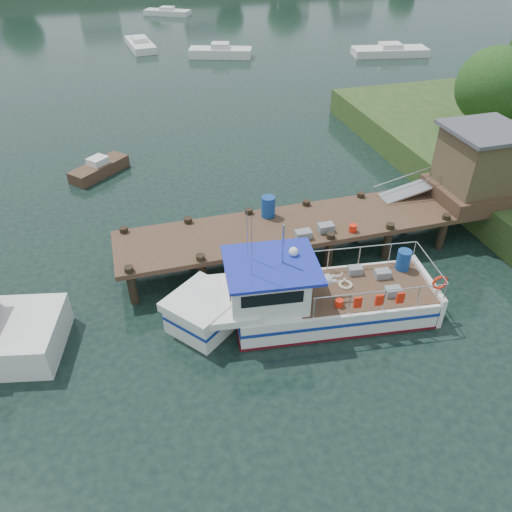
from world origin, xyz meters
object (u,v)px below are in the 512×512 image
object	(u,v)px
lobster_boat	(299,299)
moored_c	(390,51)
dock	(422,187)
moored_rowboat	(99,168)
moored_d	(140,44)
moored_b	(220,52)
moored_far	(167,12)

from	to	relation	value
lobster_boat	moored_c	distance (m)	36.79
dock	moored_rowboat	bearing A→B (deg)	143.39
dock	moored_rowboat	size ratio (longest dim) A/B	5.20
moored_c	moored_d	distance (m)	23.56
dock	moored_d	bearing A→B (deg)	102.82
moored_b	moored_d	size ratio (longest dim) A/B	0.98
lobster_boat	moored_far	world-z (taller)	lobster_boat
moored_far	moored_d	world-z (taller)	moored_d
moored_rowboat	moored_d	xyz separation A→B (m)	(4.64, 26.62, 0.02)
dock	moored_b	distance (m)	30.91
dock	moored_rowboat	xyz separation A→B (m)	(-12.88, 9.57, -1.89)
moored_b	moored_d	distance (m)	8.56
moored_c	moored_d	bearing A→B (deg)	178.36
dock	moored_c	bearing A→B (deg)	63.53
lobster_boat	moored_far	size ratio (longest dim) A/B	1.64
dock	lobster_boat	distance (m)	7.68
moored_rowboat	lobster_boat	bearing A→B (deg)	-76.00
moored_far	lobster_boat	bearing A→B (deg)	-78.93
dock	moored_b	xyz separation A→B (m)	(-1.56, 30.82, -1.78)
dock	moored_c	size ratio (longest dim) A/B	2.34
moored_d	dock	bearing A→B (deg)	-52.80
lobster_boat	moored_far	bearing A→B (deg)	93.65
moored_rowboat	moored_c	distance (m)	31.71
moored_b	moored_c	bearing A→B (deg)	-30.07
moored_b	moored_c	xyz separation A→B (m)	(15.07, -3.68, -0.06)
lobster_boat	moored_b	distance (m)	34.85
lobster_boat	moored_c	size ratio (longest dim) A/B	1.34
lobster_boat	moored_d	world-z (taller)	lobster_boat
lobster_boat	moored_b	bearing A→B (deg)	88.56
dock	lobster_boat	world-z (taller)	lobster_boat
moored_rowboat	moored_d	size ratio (longest dim) A/B	0.53
moored_far	moored_d	bearing A→B (deg)	-92.53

